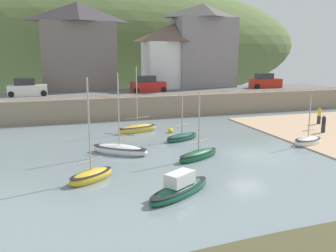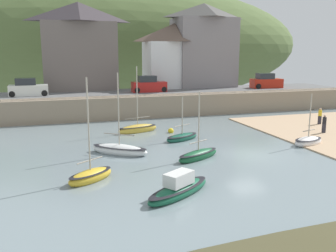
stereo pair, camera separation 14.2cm
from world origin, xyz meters
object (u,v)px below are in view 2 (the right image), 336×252
at_px(sailboat_blue_trim, 198,155).
at_px(parked_car_near_slipway, 28,88).
at_px(waterfront_building_right, 204,45).
at_px(fishing_boat_green, 120,150).
at_px(waterfront_building_centre, 174,55).
at_px(sailboat_far_left, 308,141).
at_px(rowboat_small_beached, 179,189).
at_px(mooring_buoy, 171,131).
at_px(dinghy_open_wooden, 91,176).
at_px(person_on_slipway, 324,123).
at_px(sailboat_white_hull, 138,129).
at_px(waterfront_building_left, 80,46).
at_px(parked_car_end_of_row, 266,82).
at_px(person_near_water, 320,115).
at_px(sailboat_tall_mast, 182,137).
at_px(parked_car_by_wall, 149,85).

bearing_deg(sailboat_blue_trim, parked_car_near_slipway, 92.46).
bearing_deg(waterfront_building_right, fishing_boat_green, -125.22).
xyz_separation_m(waterfront_building_centre, parked_car_near_slipway, (-18.43, -4.50, -3.49)).
relative_size(sailboat_blue_trim, sailboat_far_left, 1.14).
xyz_separation_m(sailboat_blue_trim, parked_car_near_slipway, (-11.81, 20.66, 2.93)).
height_order(waterfront_building_right, sailboat_far_left, waterfront_building_right).
distance_m(waterfront_building_right, rowboat_small_beached, 34.87).
relative_size(waterfront_building_centre, mooring_buoy, 16.33).
distance_m(dinghy_open_wooden, mooring_buoy, 13.47).
bearing_deg(person_on_slipway, mooring_buoy, 160.48).
bearing_deg(dinghy_open_wooden, sailboat_white_hull, 30.05).
bearing_deg(waterfront_building_left, fishing_boat_green, -87.91).
distance_m(rowboat_small_beached, parked_car_end_of_row, 34.13).
height_order(fishing_boat_green, person_on_slipway, fishing_boat_green).
bearing_deg(person_near_water, waterfront_building_centre, 117.59).
relative_size(sailboat_far_left, rowboat_small_beached, 0.94).
xyz_separation_m(waterfront_building_left, mooring_buoy, (6.48, -16.72, -7.68)).
relative_size(waterfront_building_centre, sailboat_tall_mast, 2.24).
bearing_deg(waterfront_building_left, sailboat_white_hull, -76.87).
bearing_deg(waterfront_building_right, sailboat_white_hull, -129.48).
xyz_separation_m(waterfront_building_left, sailboat_white_hull, (3.65, -15.65, -7.51)).
relative_size(fishing_boat_green, parked_car_near_slipway, 1.45).
height_order(waterfront_building_right, sailboat_tall_mast, waterfront_building_right).
height_order(waterfront_building_centre, parked_car_by_wall, waterfront_building_centre).
relative_size(sailboat_white_hull, rowboat_small_beached, 1.37).
bearing_deg(parked_car_end_of_row, sailboat_white_hull, -145.63).
distance_m(sailboat_blue_trim, mooring_buoy, 8.47).
relative_size(dinghy_open_wooden, rowboat_small_beached, 1.35).
bearing_deg(rowboat_small_beached, sailboat_far_left, -5.36).
xyz_separation_m(waterfront_building_right, person_near_water, (5.13, -17.83, -7.04)).
height_order(waterfront_building_right, parked_car_near_slipway, waterfront_building_right).
distance_m(sailboat_far_left, fishing_boat_green, 14.73).
relative_size(waterfront_building_right, fishing_boat_green, 1.86).
distance_m(waterfront_building_centre, parked_car_by_wall, 7.43).
xyz_separation_m(waterfront_building_centre, sailboat_far_left, (3.06, -24.17, -6.41)).
relative_size(waterfront_building_right, person_on_slipway, 6.86).
relative_size(waterfront_building_left, parked_car_end_of_row, 2.52).
bearing_deg(rowboat_small_beached, parked_car_by_wall, 46.16).
xyz_separation_m(sailboat_tall_mast, mooring_buoy, (-0.04, 2.93, -0.08)).
height_order(parked_car_by_wall, mooring_buoy, parked_car_by_wall).
height_order(rowboat_small_beached, person_on_slipway, person_on_slipway).
relative_size(sailboat_tall_mast, person_on_slipway, 2.31).
height_order(waterfront_building_left, person_near_water, waterfront_building_left).
bearing_deg(person_on_slipway, sailboat_far_left, -143.27).
bearing_deg(sailboat_far_left, waterfront_building_left, 105.93).
bearing_deg(sailboat_white_hull, person_near_water, -23.16).
bearing_deg(parked_car_by_wall, sailboat_blue_trim, -94.40).
bearing_deg(sailboat_tall_mast, rowboat_small_beached, -136.52).
relative_size(dinghy_open_wooden, person_on_slipway, 3.73).
height_order(waterfront_building_centre, dinghy_open_wooden, waterfront_building_centre).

